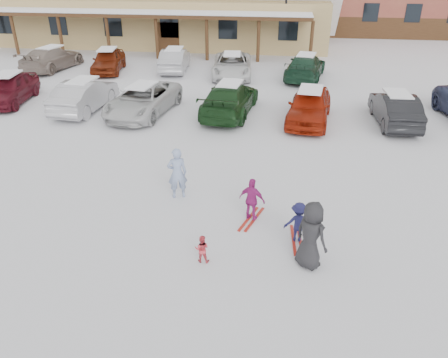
# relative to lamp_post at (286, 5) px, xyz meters

# --- Properties ---
(ground) EXTENTS (160.00, 160.00, 0.00)m
(ground) POSITION_rel_lamp_post_xyz_m (-1.73, -23.14, -3.54)
(ground) COLOR silver
(ground) RESTS_ON ground
(lamp_post) EXTENTS (0.50, 0.25, 6.28)m
(lamp_post) POSITION_rel_lamp_post_xyz_m (0.00, 0.00, 0.00)
(lamp_post) COLOR black
(lamp_post) RESTS_ON ground
(adult_skier) EXTENTS (0.71, 0.58, 1.67)m
(adult_skier) POSITION_rel_lamp_post_xyz_m (-2.96, -21.65, -2.71)
(adult_skier) COLOR #8798C0
(adult_skier) RESTS_ON ground
(toddler_red) EXTENTS (0.37, 0.29, 0.76)m
(toddler_red) POSITION_rel_lamp_post_xyz_m (-1.63, -24.75, -3.16)
(toddler_red) COLOR #D43A46
(toddler_red) RESTS_ON ground
(child_navy) EXTENTS (0.78, 0.48, 1.16)m
(child_navy) POSITION_rel_lamp_post_xyz_m (0.75, -23.54, -2.96)
(child_navy) COLOR #1A1947
(child_navy) RESTS_ON ground
(skis_child_navy) EXTENTS (0.30, 1.41, 0.03)m
(skis_child_navy) POSITION_rel_lamp_post_xyz_m (0.75, -23.54, -3.53)
(skis_child_navy) COLOR #A42117
(skis_child_navy) RESTS_ON ground
(child_magenta) EXTENTS (0.84, 0.55, 1.33)m
(child_magenta) POSITION_rel_lamp_post_xyz_m (-0.55, -22.67, -2.88)
(child_magenta) COLOR #A42276
(child_magenta) RESTS_ON ground
(skis_child_magenta) EXTENTS (0.62, 1.39, 0.03)m
(skis_child_magenta) POSITION_rel_lamp_post_xyz_m (-0.55, -22.67, -3.53)
(skis_child_magenta) COLOR #A42117
(skis_child_magenta) RESTS_ON ground
(bystander_dark) EXTENTS (1.03, 1.01, 1.79)m
(bystander_dark) POSITION_rel_lamp_post_xyz_m (1.01, -24.54, -2.65)
(bystander_dark) COLOR black
(bystander_dark) RESTS_ON ground
(parked_car_0) EXTENTS (2.31, 4.53, 1.48)m
(parked_car_0) POSITION_rel_lamp_post_xyz_m (-13.62, -13.33, -2.80)
(parked_car_0) COLOR #58111C
(parked_car_0) RESTS_ON ground
(parked_car_1) EXTENTS (1.84, 4.61, 1.49)m
(parked_car_1) POSITION_rel_lamp_post_xyz_m (-9.36, -13.95, -2.80)
(parked_car_1) COLOR #AEADB2
(parked_car_1) RESTS_ON ground
(parked_car_2) EXTENTS (3.01, 5.31, 1.40)m
(parked_car_2) POSITION_rel_lamp_post_xyz_m (-6.39, -14.09, -2.84)
(parked_car_2) COLOR silver
(parked_car_2) RESTS_ON ground
(parked_car_3) EXTENTS (2.59, 5.32, 1.49)m
(parked_car_3) POSITION_rel_lamp_post_xyz_m (-2.32, -13.58, -2.80)
(parked_car_3) COLOR #173818
(parked_car_3) RESTS_ON ground
(parked_car_4) EXTENTS (2.37, 4.67, 1.52)m
(parked_car_4) POSITION_rel_lamp_post_xyz_m (1.36, -14.14, -2.78)
(parked_car_4) COLOR #9B200B
(parked_car_4) RESTS_ON ground
(parked_car_5) EXTENTS (1.64, 4.34, 1.41)m
(parked_car_5) POSITION_rel_lamp_post_xyz_m (5.13, -13.92, -2.84)
(parked_car_5) COLOR black
(parked_car_5) RESTS_ON ground
(parked_car_7) EXTENTS (2.76, 5.21, 1.44)m
(parked_car_7) POSITION_rel_lamp_post_xyz_m (-14.87, -6.39, -2.82)
(parked_car_7) COLOR gray
(parked_car_7) RESTS_ON ground
(parked_car_8) EXTENTS (2.37, 4.44, 1.44)m
(parked_car_8) POSITION_rel_lamp_post_xyz_m (-11.02, -6.47, -2.82)
(parked_car_8) COLOR maroon
(parked_car_8) RESTS_ON ground
(parked_car_9) EXTENTS (1.85, 4.41, 1.42)m
(parked_car_9) POSITION_rel_lamp_post_xyz_m (-6.86, -5.70, -2.83)
(parked_car_9) COLOR #A9A9AD
(parked_car_9) RESTS_ON ground
(parked_car_10) EXTENTS (2.77, 5.21, 1.40)m
(parked_car_10) POSITION_rel_lamp_post_xyz_m (-3.04, -6.61, -2.84)
(parked_car_10) COLOR silver
(parked_car_10) RESTS_ON ground
(parked_car_11) EXTENTS (2.84, 5.25, 1.44)m
(parked_car_11) POSITION_rel_lamp_post_xyz_m (1.41, -6.53, -2.82)
(parked_car_11) COLOR #193C28
(parked_car_11) RESTS_ON ground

